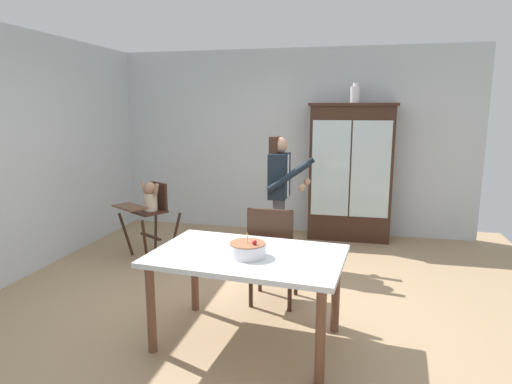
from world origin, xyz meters
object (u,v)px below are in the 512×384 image
Objects in this scene: dining_table at (247,265)px; china_cabinet at (350,172)px; adult_person at (280,185)px; ceramic_vase at (355,94)px; high_chair_with_toddler at (150,205)px; birthday_cake at (248,250)px; dining_chair_far_side at (272,249)px.

china_cabinet is at bearing 76.43° from dining_table.
adult_person is at bearing 91.61° from dining_table.
dining_table is (-0.76, -3.07, -1.39)m from ceramic_vase.
china_cabinet is 1.25× the size of adult_person.
ceramic_vase is 0.28× the size of high_chair_with_toddler.
birthday_cake is at bearing -15.46° from high_chair_with_toddler.
dining_table is at bearing 85.35° from dining_chair_far_side.
dining_chair_far_side is (0.07, 0.68, -0.09)m from dining_table.
china_cabinet is 1.07m from ceramic_vase.
birthday_cake is at bearing -74.79° from dining_table.
dining_chair_far_side is at bearing -105.67° from china_cabinet.
china_cabinet is 1.50m from adult_person.
birthday_cake is (0.07, -1.86, -0.17)m from adult_person.
ceramic_vase is at bearing 59.66° from high_chair_with_toddler.
dining_chair_far_side is at bearing 0.06° from high_chair_with_toddler.
china_cabinet is 3.17m from dining_table.
ceramic_vase is 0.96× the size of birthday_cake.
dining_chair_far_side is (-0.69, -2.39, -1.48)m from ceramic_vase.
adult_person is (-0.81, -1.28, -1.07)m from ceramic_vase.
dining_chair_far_side reaches higher than dining_table.
high_chair_with_toddler is at bearing -29.87° from dining_chair_far_side.
adult_person is at bearing -122.35° from ceramic_vase.
adult_person reaches higher than dining_chair_far_side.
dining_chair_far_side is (1.76, -1.06, -0.10)m from high_chair_with_toddler.
high_chair_with_toddler reaches higher than dining_table.
dining_chair_far_side is (0.05, 0.75, -0.24)m from birthday_cake.
ceramic_vase is 3.11m from high_chair_with_toddler.
ceramic_vase is 2.90m from dining_chair_far_side.
dining_table is at bearing 105.21° from birthday_cake.
adult_person is (1.64, 0.05, 0.31)m from high_chair_with_toddler.
dining_table is (1.69, -1.74, -0.01)m from high_chair_with_toddler.
adult_person reaches higher than high_chair_with_toddler.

